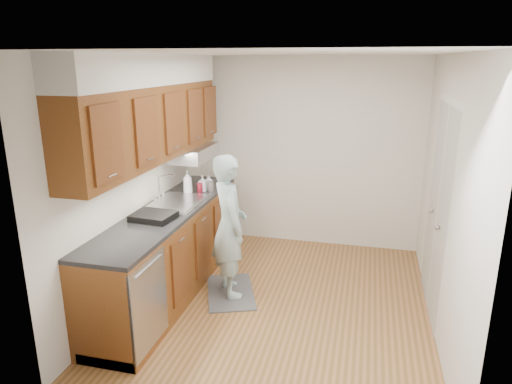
# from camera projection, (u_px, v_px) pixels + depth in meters

# --- Properties ---
(floor) EXTENTS (3.50, 3.50, 0.00)m
(floor) POSITION_uv_depth(u_px,v_px,m) (280.00, 302.00, 4.77)
(floor) COLOR #99613A
(floor) RESTS_ON ground
(ceiling) EXTENTS (3.50, 3.50, 0.00)m
(ceiling) POSITION_uv_depth(u_px,v_px,m) (284.00, 53.00, 4.07)
(ceiling) COLOR white
(ceiling) RESTS_ON wall_left
(wall_left) EXTENTS (0.02, 3.50, 2.50)m
(wall_left) POSITION_uv_depth(u_px,v_px,m) (141.00, 178.00, 4.77)
(wall_left) COLOR silver
(wall_left) RESTS_ON floor
(wall_right) EXTENTS (0.02, 3.50, 2.50)m
(wall_right) POSITION_uv_depth(u_px,v_px,m) (446.00, 198.00, 4.07)
(wall_right) COLOR silver
(wall_right) RESTS_ON floor
(wall_back) EXTENTS (3.00, 0.02, 2.50)m
(wall_back) POSITION_uv_depth(u_px,v_px,m) (306.00, 153.00, 6.05)
(wall_back) COLOR silver
(wall_back) RESTS_ON floor
(counter) EXTENTS (0.64, 2.80, 1.30)m
(counter) POSITION_uv_depth(u_px,v_px,m) (171.00, 248.00, 4.91)
(counter) COLOR brown
(counter) RESTS_ON floor
(upper_cabinets) EXTENTS (0.47, 2.80, 1.21)m
(upper_cabinets) POSITION_uv_depth(u_px,v_px,m) (153.00, 111.00, 4.58)
(upper_cabinets) COLOR brown
(upper_cabinets) RESTS_ON wall_left
(closet_door) EXTENTS (0.02, 1.22, 2.05)m
(closet_door) POSITION_uv_depth(u_px,v_px,m) (438.00, 212.00, 4.42)
(closet_door) COLOR beige
(closet_door) RESTS_ON wall_right
(floor_mat) EXTENTS (0.75, 0.94, 0.02)m
(floor_mat) POSITION_uv_depth(u_px,v_px,m) (230.00, 292.00, 4.97)
(floor_mat) COLOR #5A5A5D
(floor_mat) RESTS_ON floor
(person) EXTENTS (0.67, 0.73, 1.72)m
(person) POSITION_uv_depth(u_px,v_px,m) (229.00, 217.00, 4.73)
(person) COLOR #A0BFC2
(person) RESTS_ON floor_mat
(soap_bottle_a) EXTENTS (0.14, 0.14, 0.28)m
(soap_bottle_a) POSITION_uv_depth(u_px,v_px,m) (188.00, 182.00, 5.28)
(soap_bottle_a) COLOR silver
(soap_bottle_a) RESTS_ON counter
(soap_bottle_b) EXTENTS (0.09, 0.09, 0.19)m
(soap_bottle_b) POSITION_uv_depth(u_px,v_px,m) (203.00, 183.00, 5.40)
(soap_bottle_b) COLOR silver
(soap_bottle_b) RESTS_ON counter
(soap_bottle_c) EXTENTS (0.16, 0.16, 0.15)m
(soap_bottle_c) POSITION_uv_depth(u_px,v_px,m) (209.00, 181.00, 5.57)
(soap_bottle_c) COLOR silver
(soap_bottle_c) RESTS_ON counter
(soda_can) EXTENTS (0.08, 0.08, 0.12)m
(soda_can) POSITION_uv_depth(u_px,v_px,m) (200.00, 188.00, 5.35)
(soda_can) COLOR #B61F36
(soda_can) RESTS_ON counter
(steel_can) EXTENTS (0.09, 0.09, 0.12)m
(steel_can) POSITION_uv_depth(u_px,v_px,m) (211.00, 186.00, 5.39)
(steel_can) COLOR #A5A5AA
(steel_can) RESTS_ON counter
(dish_rack) EXTENTS (0.42, 0.36, 0.06)m
(dish_rack) POSITION_uv_depth(u_px,v_px,m) (153.00, 216.00, 4.45)
(dish_rack) COLOR black
(dish_rack) RESTS_ON counter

